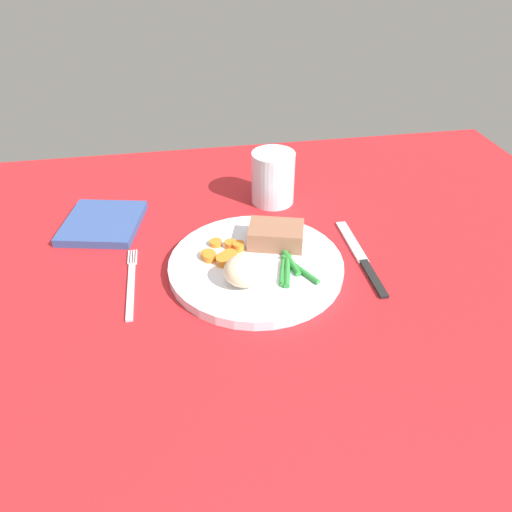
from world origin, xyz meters
TOP-DOWN VIEW (x-y plane):
  - dining_table at (0.00, 0.00)cm, footprint 120.00×90.00cm
  - dinner_plate at (-3.97, -2.38)cm, footprint 26.87×26.87cm
  - meat_portion at (-0.35, 1.86)cm, footprint 9.97×8.17cm
  - mashed_potatoes at (-6.39, -7.21)cm, footprint 6.15×5.60cm
  - carrot_slices at (-8.70, -0.08)cm, footprint 7.05×7.36cm
  - green_beans at (0.68, -5.27)cm, footprint 6.28×10.09cm
  - fork at (-22.94, -2.63)cm, footprint 1.44×16.60cm
  - knife at (13.07, -2.66)cm, footprint 1.70×20.50cm
  - water_glass at (2.82, 18.24)cm, footprint 7.99×7.99cm
  - napkin at (-28.29, 14.48)cm, footprint 15.37×16.11cm

SIDE VIEW (x-z plane):
  - dining_table at x=0.00cm, z-range 0.00..2.00cm
  - knife at x=13.07cm, z-range 1.88..2.52cm
  - fork at x=-22.94cm, z-range 2.00..2.40cm
  - napkin at x=-28.29cm, z-range 2.00..3.42cm
  - dinner_plate at x=-3.97cm, z-range 2.00..3.60cm
  - green_beans at x=0.68cm, z-range 3.55..4.45cm
  - carrot_slices at x=-8.70cm, z-range 3.50..4.76cm
  - meat_portion at x=-0.35cm, z-range 3.60..6.80cm
  - mashed_potatoes at x=-6.39cm, z-range 3.60..8.07cm
  - water_glass at x=2.82cm, z-range 1.26..11.02cm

